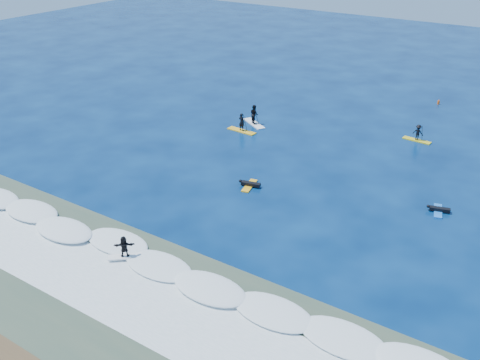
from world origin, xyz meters
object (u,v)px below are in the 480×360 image
Objects in this scene: sup_paddler_left at (242,125)px; prone_paddler_far at (438,210)px; sup_paddler_right at (418,134)px; prone_paddler_near at (250,185)px; wave_surfer at (124,248)px; sup_paddler_center at (254,116)px; marker_buoy at (439,102)px.

sup_paddler_left reaches higher than prone_paddler_far.
prone_paddler_near is (-8.26, -16.65, -0.57)m from sup_paddler_right.
wave_surfer is at bearing -103.14° from sup_paddler_right.
wave_surfer is (-14.81, -16.87, 0.71)m from prone_paddler_far.
sup_paddler_center is at bearing 54.32° from prone_paddler_far.
prone_paddler_near is 29.46m from marker_buoy.
marker_buoy reaches higher than prone_paddler_near.
sup_paddler_right is at bearing -84.25° from marker_buoy.
sup_paddler_left reaches higher than prone_paddler_near.
sup_paddler_left is 1.58× the size of wave_surfer.
marker_buoy is (14.09, 16.68, -0.61)m from sup_paddler_center.
wave_surfer is (5.80, -22.18, 0.18)m from sup_paddler_left.
prone_paddler_near is at bearing -103.86° from marker_buoy.
sup_paddler_center is 1.42× the size of prone_paddler_near.
sup_paddler_center is 13.86m from prone_paddler_near.
prone_paddler_far is (13.61, 4.20, -0.01)m from prone_paddler_near.
prone_paddler_far is at bearing 8.19° from wave_surfer.
sup_paddler_right reaches higher than marker_buoy.
sup_paddler_left is at bearing -150.19° from sup_paddler_right.
prone_paddler_far is 22.45m from wave_surfer.
marker_buoy is (14.05, 19.09, -0.41)m from sup_paddler_left.
marker_buoy is (8.25, 41.27, -0.59)m from wave_surfer.
marker_buoy is at bearing -26.42° from prone_paddler_near.
marker_buoy reaches higher than prone_paddler_far.
sup_paddler_center reaches higher than sup_paddler_right.
sup_paddler_right is at bearing -38.94° from prone_paddler_near.
sup_paddler_center is at bearing 94.87° from sup_paddler_left.
sup_paddler_center is 22.06m from prone_paddler_far.
marker_buoy is at bearing -0.13° from prone_paddler_far.
sup_paddler_center is 1.52× the size of prone_paddler_far.
prone_paddler_far is 3.52× the size of marker_buoy.
sup_paddler_center is at bearing 62.82° from wave_surfer.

